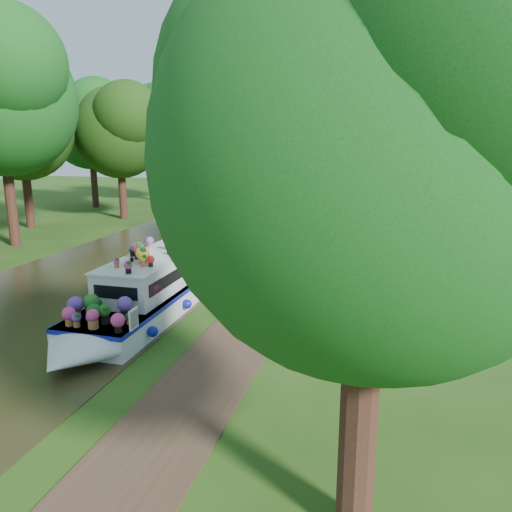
# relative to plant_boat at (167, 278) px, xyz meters

# --- Properties ---
(ground) EXTENTS (100.00, 100.00, 0.00)m
(ground) POSITION_rel_plant_boat_xyz_m (2.25, 2.81, -0.85)
(ground) COLOR #204210
(ground) RESTS_ON ground
(canal_water) EXTENTS (10.00, 100.00, 0.02)m
(canal_water) POSITION_rel_plant_boat_xyz_m (-3.75, 2.81, -0.84)
(canal_water) COLOR black
(canal_water) RESTS_ON ground
(towpath) EXTENTS (2.20, 100.00, 0.03)m
(towpath) POSITION_rel_plant_boat_xyz_m (3.45, 2.81, -0.84)
(towpath) COLOR #422C1E
(towpath) RESTS_ON ground
(plant_boat) EXTENTS (2.29, 13.52, 2.29)m
(plant_boat) POSITION_rel_plant_boat_xyz_m (0.00, 0.00, 0.00)
(plant_boat) COLOR silver
(plant_boat) RESTS_ON canal_water
(tree_near_overhang) EXTENTS (5.52, 5.28, 8.99)m
(tree_near_overhang) POSITION_rel_plant_boat_xyz_m (6.04, 5.88, 5.75)
(tree_near_overhang) COLOR black
(tree_near_overhang) RESTS_ON ground
(tree_near_mid) EXTENTS (6.90, 6.60, 9.40)m
(tree_near_mid) POSITION_rel_plant_boat_xyz_m (6.73, 17.89, 5.58)
(tree_near_mid) COLOR black
(tree_near_mid) RESTS_ON ground
(tree_near_far) EXTENTS (7.59, 7.26, 10.30)m
(tree_near_far) POSITION_rel_plant_boat_xyz_m (6.23, 28.90, 6.20)
(tree_near_far) COLOR black
(tree_near_far) RESTS_ON ground
(tree_near_behind) EXTENTS (6.44, 6.16, 8.68)m
(tree_near_behind) POSITION_rel_plant_boat_xyz_m (7.23, -9.11, 5.06)
(tree_near_behind) COLOR black
(tree_near_behind) RESTS_ON ground
(tree_far_c) EXTENTS (7.13, 6.82, 9.59)m
(tree_far_c) POSITION_rel_plant_boat_xyz_m (-11.27, 16.89, 5.67)
(tree_far_c) COLOR black
(tree_far_c) RESTS_ON ground
(tree_far_d) EXTENTS (8.05, 7.70, 10.85)m
(tree_far_d) POSITION_rel_plant_boat_xyz_m (-12.77, 26.91, 6.55)
(tree_far_d) COLOR black
(tree_far_d) RESTS_ON ground
(tree_far_g) EXTENTS (7.36, 7.04, 9.95)m
(tree_far_g) POSITION_rel_plant_boat_xyz_m (-15.27, 11.90, 5.93)
(tree_far_g) COLOR black
(tree_far_g) RESTS_ON ground
(tree_far_h) EXTENTS (7.82, 7.48, 10.49)m
(tree_far_h) POSITION_rel_plant_boat_xyz_m (-16.77, 21.90, 6.28)
(tree_far_h) COLOR black
(tree_far_h) RESTS_ON ground
(second_boat) EXTENTS (3.80, 8.11, 1.49)m
(second_boat) POSITION_rel_plant_boat_xyz_m (-0.41, 17.28, -0.25)
(second_boat) COLOR black
(second_boat) RESTS_ON canal_water
(sandwich_board) EXTENTS (0.61, 0.63, 0.90)m
(sandwich_board) POSITION_rel_plant_boat_xyz_m (3.60, -1.80, -0.42)
(sandwich_board) COLOR #AA0C10
(sandwich_board) RESTS_ON towpath
(pedestrian_pink) EXTENTS (0.65, 0.47, 1.64)m
(pedestrian_pink) POSITION_rel_plant_boat_xyz_m (3.58, 23.26, -0.00)
(pedestrian_pink) COLOR pink
(pedestrian_pink) RESTS_ON towpath
(pedestrian_dark) EXTENTS (1.10, 1.01, 1.82)m
(pedestrian_dark) POSITION_rel_plant_boat_xyz_m (3.87, 25.77, 0.09)
(pedestrian_dark) COLOR black
(pedestrian_dark) RESTS_ON towpath
(verge_plant) EXTENTS (0.43, 0.39, 0.41)m
(verge_plant) POSITION_rel_plant_boat_xyz_m (2.12, 5.39, -0.65)
(verge_plant) COLOR #357021
(verge_plant) RESTS_ON ground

